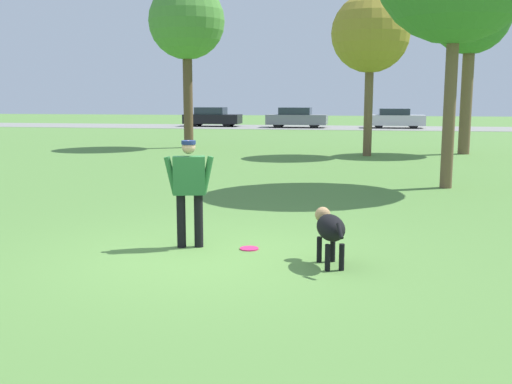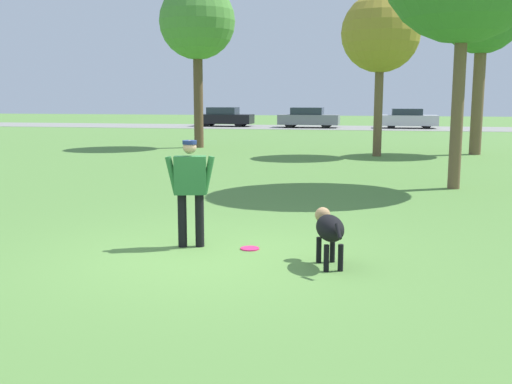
{
  "view_description": "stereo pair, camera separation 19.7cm",
  "coord_description": "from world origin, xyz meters",
  "px_view_note": "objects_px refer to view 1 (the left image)",
  "views": [
    {
      "loc": [
        2.05,
        -7.83,
        2.2
      ],
      "look_at": [
        0.71,
        0.12,
        0.9
      ],
      "focal_mm": 42.0,
      "sensor_mm": 36.0,
      "label": 1
    },
    {
      "loc": [
        2.24,
        -7.79,
        2.2
      ],
      "look_at": [
        0.71,
        0.12,
        0.9
      ],
      "focal_mm": 42.0,
      "sensor_mm": 36.0,
      "label": 2
    }
  ],
  "objects_px": {
    "person": "(189,185)",
    "parked_car_silver": "(395,118)",
    "tree_mid_center": "(370,34)",
    "tree_far_left": "(187,22)",
    "dog": "(330,228)",
    "parked_car_grey": "(297,118)",
    "frisbee": "(249,249)",
    "parked_car_black": "(212,117)",
    "tree_far_right": "(471,16)"
  },
  "relations": [
    {
      "from": "person",
      "to": "parked_car_silver",
      "type": "bearing_deg",
      "value": 67.72
    },
    {
      "from": "tree_mid_center",
      "to": "tree_far_left",
      "type": "bearing_deg",
      "value": 162.57
    },
    {
      "from": "tree_far_left",
      "to": "dog",
      "type": "bearing_deg",
      "value": -68.44
    },
    {
      "from": "parked_car_grey",
      "to": "frisbee",
      "type": "bearing_deg",
      "value": -83.96
    },
    {
      "from": "tree_mid_center",
      "to": "parked_car_black",
      "type": "xyz_separation_m",
      "value": [
        -10.75,
        19.98,
        -3.71
      ]
    },
    {
      "from": "frisbee",
      "to": "parked_car_silver",
      "type": "bearing_deg",
      "value": 83.14
    },
    {
      "from": "frisbee",
      "to": "tree_far_right",
      "type": "bearing_deg",
      "value": 70.34
    },
    {
      "from": "tree_mid_center",
      "to": "parked_car_black",
      "type": "bearing_deg",
      "value": 118.28
    },
    {
      "from": "frisbee",
      "to": "tree_far_left",
      "type": "height_order",
      "value": "tree_far_left"
    },
    {
      "from": "parked_car_black",
      "to": "tree_far_left",
      "type": "bearing_deg",
      "value": -78.15
    },
    {
      "from": "person",
      "to": "tree_far_right",
      "type": "relative_size",
      "value": 0.23
    },
    {
      "from": "dog",
      "to": "parked_car_grey",
      "type": "distance_m",
      "value": 34.36
    },
    {
      "from": "parked_car_black",
      "to": "frisbee",
      "type": "bearing_deg",
      "value": -74.07
    },
    {
      "from": "frisbee",
      "to": "parked_car_grey",
      "type": "relative_size",
      "value": 0.06
    },
    {
      "from": "parked_car_grey",
      "to": "parked_car_black",
      "type": "bearing_deg",
      "value": 175.53
    },
    {
      "from": "frisbee",
      "to": "tree_far_right",
      "type": "relative_size",
      "value": 0.04
    },
    {
      "from": "dog",
      "to": "parked_car_black",
      "type": "distance_m",
      "value": 36.21
    },
    {
      "from": "dog",
      "to": "frisbee",
      "type": "bearing_deg",
      "value": 43.5
    },
    {
      "from": "tree_far_left",
      "to": "parked_car_silver",
      "type": "bearing_deg",
      "value": 60.94
    },
    {
      "from": "tree_mid_center",
      "to": "person",
      "type": "bearing_deg",
      "value": -101.04
    },
    {
      "from": "tree_far_left",
      "to": "parked_car_black",
      "type": "bearing_deg",
      "value": 100.47
    },
    {
      "from": "tree_mid_center",
      "to": "parked_car_silver",
      "type": "bearing_deg",
      "value": 83.67
    },
    {
      "from": "person",
      "to": "tree_mid_center",
      "type": "relative_size",
      "value": 0.27
    },
    {
      "from": "parked_car_grey",
      "to": "dog",
      "type": "bearing_deg",
      "value": -82.08
    },
    {
      "from": "tree_far_left",
      "to": "parked_car_grey",
      "type": "distance_m",
      "value": 17.82
    },
    {
      "from": "frisbee",
      "to": "tree_far_right",
      "type": "height_order",
      "value": "tree_far_right"
    },
    {
      "from": "person",
      "to": "frisbee",
      "type": "height_order",
      "value": "person"
    },
    {
      "from": "parked_car_grey",
      "to": "parked_car_silver",
      "type": "bearing_deg",
      "value": 5.34
    },
    {
      "from": "person",
      "to": "dog",
      "type": "height_order",
      "value": "person"
    },
    {
      "from": "person",
      "to": "parked_car_grey",
      "type": "distance_m",
      "value": 33.57
    },
    {
      "from": "dog",
      "to": "tree_far_left",
      "type": "xyz_separation_m",
      "value": [
        -6.78,
        17.16,
        4.72
      ]
    },
    {
      "from": "tree_far_right",
      "to": "person",
      "type": "bearing_deg",
      "value": -112.46
    },
    {
      "from": "dog",
      "to": "parked_car_silver",
      "type": "xyz_separation_m",
      "value": [
        2.9,
        34.6,
        0.16
      ]
    },
    {
      "from": "person",
      "to": "dog",
      "type": "relative_size",
      "value": 1.54
    },
    {
      "from": "tree_far_left",
      "to": "tree_far_right",
      "type": "relative_size",
      "value": 1.03
    },
    {
      "from": "person",
      "to": "frisbee",
      "type": "bearing_deg",
      "value": -13.02
    },
    {
      "from": "parked_car_silver",
      "to": "frisbee",
      "type": "bearing_deg",
      "value": -97.17
    },
    {
      "from": "dog",
      "to": "tree_far_left",
      "type": "distance_m",
      "value": 19.05
    },
    {
      "from": "tree_far_left",
      "to": "parked_car_silver",
      "type": "height_order",
      "value": "tree_far_left"
    },
    {
      "from": "parked_car_black",
      "to": "tree_mid_center",
      "type": "bearing_deg",
      "value": -60.33
    },
    {
      "from": "person",
      "to": "tree_far_left",
      "type": "relative_size",
      "value": 0.23
    },
    {
      "from": "person",
      "to": "parked_car_black",
      "type": "bearing_deg",
      "value": 89.18
    },
    {
      "from": "frisbee",
      "to": "tree_far_right",
      "type": "xyz_separation_m",
      "value": [
        5.54,
        15.51,
        5.1
      ]
    },
    {
      "from": "dog",
      "to": "tree_mid_center",
      "type": "relative_size",
      "value": 0.17
    },
    {
      "from": "tree_far_right",
      "to": "parked_car_black",
      "type": "bearing_deg",
      "value": 127.68
    },
    {
      "from": "tree_far_left",
      "to": "tree_mid_center",
      "type": "relative_size",
      "value": 1.18
    },
    {
      "from": "parked_car_black",
      "to": "tree_far_right",
      "type": "bearing_deg",
      "value": -50.93
    },
    {
      "from": "dog",
      "to": "tree_far_right",
      "type": "xyz_separation_m",
      "value": [
        4.36,
        16.15,
        4.62
      ]
    },
    {
      "from": "tree_far_left",
      "to": "tree_mid_center",
      "type": "bearing_deg",
      "value": -17.43
    },
    {
      "from": "parked_car_grey",
      "to": "tree_far_left",
      "type": "bearing_deg",
      "value": -98.32
    }
  ]
}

